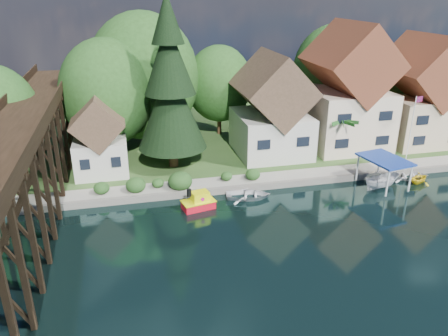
{
  "coord_description": "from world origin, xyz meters",
  "views": [
    {
      "loc": [
        -8.36,
        -27.29,
        17.51
      ],
      "look_at": [
        -0.59,
        6.0,
        3.38
      ],
      "focal_mm": 35.0,
      "sensor_mm": 36.0,
      "label": 1
    }
  ],
  "objects_px": {
    "shed": "(100,140)",
    "boat_white_b": "(407,174)",
    "flagpole": "(413,121)",
    "palm_tree": "(342,122)",
    "tugboat": "(199,202)",
    "house_center": "(347,95)",
    "boat_yellow": "(419,177)",
    "conifer": "(170,88)",
    "boat_canopy": "(383,175)",
    "trestle_bridge": "(24,166)",
    "house_left": "(272,112)",
    "house_right": "(420,98)",
    "boat_white_a": "(248,194)"
  },
  "relations": [
    {
      "from": "shed",
      "to": "boat_white_a",
      "type": "distance_m",
      "value": 15.43
    },
    {
      "from": "boat_white_a",
      "to": "boat_yellow",
      "type": "bearing_deg",
      "value": -80.31
    },
    {
      "from": "house_right",
      "to": "shed",
      "type": "relative_size",
      "value": 1.59
    },
    {
      "from": "trestle_bridge",
      "to": "shed",
      "type": "xyz_separation_m",
      "value": [
        5.0,
        9.33,
        -1.52
      ]
    },
    {
      "from": "shed",
      "to": "boat_white_b",
      "type": "xyz_separation_m",
      "value": [
        29.34,
        -7.25,
        -3.4
      ]
    },
    {
      "from": "flagpole",
      "to": "palm_tree",
      "type": "bearing_deg",
      "value": 165.68
    },
    {
      "from": "boat_yellow",
      "to": "boat_white_b",
      "type": "height_order",
      "value": "boat_yellow"
    },
    {
      "from": "house_center",
      "to": "boat_white_b",
      "type": "bearing_deg",
      "value": -75.78
    },
    {
      "from": "flagpole",
      "to": "boat_white_a",
      "type": "bearing_deg",
      "value": -167.61
    },
    {
      "from": "flagpole",
      "to": "house_left",
      "type": "bearing_deg",
      "value": 158.71
    },
    {
      "from": "house_center",
      "to": "house_right",
      "type": "bearing_deg",
      "value": -3.18
    },
    {
      "from": "flagpole",
      "to": "tugboat",
      "type": "bearing_deg",
      "value": -167.84
    },
    {
      "from": "boat_canopy",
      "to": "boat_white_b",
      "type": "xyz_separation_m",
      "value": [
        3.74,
        1.46,
        -0.86
      ]
    },
    {
      "from": "tugboat",
      "to": "shed",
      "type": "bearing_deg",
      "value": 132.36
    },
    {
      "from": "palm_tree",
      "to": "tugboat",
      "type": "xyz_separation_m",
      "value": [
        -16.44,
        -6.88,
        -3.96
      ]
    },
    {
      "from": "house_center",
      "to": "boat_yellow",
      "type": "distance_m",
      "value": 12.33
    },
    {
      "from": "house_center",
      "to": "tugboat",
      "type": "xyz_separation_m",
      "value": [
        -18.9,
        -10.88,
        -5.81
      ]
    },
    {
      "from": "palm_tree",
      "to": "trestle_bridge",
      "type": "bearing_deg",
      "value": -166.07
    },
    {
      "from": "boat_white_a",
      "to": "shed",
      "type": "bearing_deg",
      "value": 69.74
    },
    {
      "from": "boat_white_a",
      "to": "conifer",
      "type": "bearing_deg",
      "value": 47.13
    },
    {
      "from": "conifer",
      "to": "boat_canopy",
      "type": "distance_m",
      "value": 21.77
    },
    {
      "from": "house_center",
      "to": "boat_yellow",
      "type": "height_order",
      "value": "house_center"
    },
    {
      "from": "conifer",
      "to": "boat_yellow",
      "type": "relative_size",
      "value": 7.05
    },
    {
      "from": "house_right",
      "to": "tugboat",
      "type": "xyz_separation_m",
      "value": [
        -27.9,
        -10.38,
        -5.17
      ]
    },
    {
      "from": "flagpole",
      "to": "tugboat",
      "type": "distance_m",
      "value": 24.42
    },
    {
      "from": "shed",
      "to": "trestle_bridge",
      "type": "bearing_deg",
      "value": -118.19
    },
    {
      "from": "trestle_bridge",
      "to": "house_center",
      "type": "distance_m",
      "value": 33.96
    },
    {
      "from": "flagpole",
      "to": "boat_canopy",
      "type": "distance_m",
      "value": 8.5
    },
    {
      "from": "trestle_bridge",
      "to": "boat_white_b",
      "type": "relative_size",
      "value": 10.7
    },
    {
      "from": "trestle_bridge",
      "to": "flagpole",
      "type": "distance_m",
      "value": 37.04
    },
    {
      "from": "house_left",
      "to": "tugboat",
      "type": "height_order",
      "value": "house_left"
    },
    {
      "from": "shed",
      "to": "house_center",
      "type": "bearing_deg",
      "value": 4.24
    },
    {
      "from": "flagpole",
      "to": "boat_yellow",
      "type": "distance_m",
      "value": 6.52
    },
    {
      "from": "house_right",
      "to": "tugboat",
      "type": "relative_size",
      "value": 4.09
    },
    {
      "from": "trestle_bridge",
      "to": "boat_white_b",
      "type": "bearing_deg",
      "value": 3.45
    },
    {
      "from": "house_left",
      "to": "conifer",
      "type": "distance_m",
      "value": 11.56
    },
    {
      "from": "shed",
      "to": "boat_white_b",
      "type": "relative_size",
      "value": 1.9
    },
    {
      "from": "house_center",
      "to": "flagpole",
      "type": "distance_m",
      "value": 7.62
    },
    {
      "from": "conifer",
      "to": "boat_yellow",
      "type": "xyz_separation_m",
      "value": [
        22.69,
        -8.58,
        -8.0
      ]
    },
    {
      "from": "conifer",
      "to": "tugboat",
      "type": "distance_m",
      "value": 12.05
    },
    {
      "from": "house_left",
      "to": "house_right",
      "type": "xyz_separation_m",
      "value": [
        18.0,
        0.0,
        0.64
      ]
    },
    {
      "from": "shed",
      "to": "palm_tree",
      "type": "bearing_deg",
      "value": -4.66
    },
    {
      "from": "boat_yellow",
      "to": "house_left",
      "type": "bearing_deg",
      "value": 29.62
    },
    {
      "from": "boat_white_b",
      "to": "house_left",
      "type": "bearing_deg",
      "value": 71.99
    },
    {
      "from": "trestle_bridge",
      "to": "house_right",
      "type": "relative_size",
      "value": 3.55
    },
    {
      "from": "conifer",
      "to": "boat_white_b",
      "type": "xyz_separation_m",
      "value": [
        22.27,
        -7.3,
        -8.2
      ]
    },
    {
      "from": "conifer",
      "to": "boat_canopy",
      "type": "height_order",
      "value": "conifer"
    },
    {
      "from": "house_center",
      "to": "tugboat",
      "type": "height_order",
      "value": "house_center"
    },
    {
      "from": "palm_tree",
      "to": "house_left",
      "type": "bearing_deg",
      "value": 151.81
    },
    {
      "from": "boat_canopy",
      "to": "palm_tree",
      "type": "bearing_deg",
      "value": 99.03
    }
  ]
}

